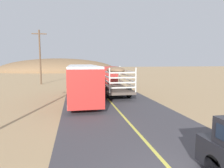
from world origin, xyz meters
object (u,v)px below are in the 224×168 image
object	(u,v)px
bus	(83,82)
car_far	(100,77)
power_pole_mid	(40,56)
livestock_truck	(110,76)

from	to	relation	value
bus	car_far	world-z (taller)	bus
car_far	power_pole_mid	world-z (taller)	power_pole_mid
power_pole_mid	bus	bearing A→B (deg)	-67.53
livestock_truck	power_pole_mid	xyz separation A→B (m)	(-9.38, 9.13, 2.69)
livestock_truck	bus	world-z (taller)	bus
livestock_truck	car_far	size ratio (longest dim) A/B	2.10
bus	power_pole_mid	xyz separation A→B (m)	(-5.94, 14.37, 2.74)
livestock_truck	car_far	xyz separation A→B (m)	(-0.23, 7.74, -0.70)
livestock_truck	car_far	world-z (taller)	livestock_truck
livestock_truck	bus	size ratio (longest dim) A/B	0.97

